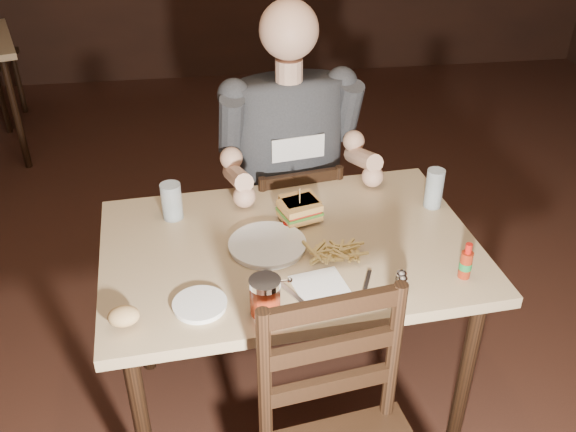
{
  "coord_description": "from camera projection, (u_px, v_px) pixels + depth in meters",
  "views": [
    {
      "loc": [
        -0.37,
        -1.89,
        1.99
      ],
      "look_at": [
        -0.12,
        -0.14,
        0.85
      ],
      "focal_mm": 40.0,
      "sensor_mm": 36.0,
      "label": 1
    }
  ],
  "objects": [
    {
      "name": "sandwich_right",
      "position": [
        300.0,
        201.0,
        2.21
      ],
      "size": [
        0.14,
        0.13,
        0.1
      ],
      "primitive_type": null,
      "rotation": [
        0.0,
        0.0,
        0.24
      ],
      "color": "tan",
      "rests_on": "dinner_plate"
    },
    {
      "name": "diner",
      "position": [
        292.0,
        134.0,
        2.46
      ],
      "size": [
        0.64,
        0.54,
        1.0
      ],
      "primitive_type": null,
      "rotation": [
        0.0,
        0.0,
        0.16
      ],
      "color": "#333439",
      "rests_on": "chair_far"
    },
    {
      "name": "main_table",
      "position": [
        290.0,
        264.0,
        2.15
      ],
      "size": [
        1.28,
        0.9,
        0.77
      ],
      "rotation": [
        0.0,
        0.0,
        0.07
      ],
      "color": "tan",
      "rests_on": "ground"
    },
    {
      "name": "side_plate",
      "position": [
        200.0,
        306.0,
        1.84
      ],
      "size": [
        0.16,
        0.16,
        0.01
      ],
      "primitive_type": "cylinder",
      "rotation": [
        0.0,
        0.0,
        0.07
      ],
      "color": "white",
      "rests_on": "main_table"
    },
    {
      "name": "syrup_dispenser",
      "position": [
        265.0,
        296.0,
        1.79
      ],
      "size": [
        0.1,
        0.1,
        0.12
      ],
      "primitive_type": null,
      "rotation": [
        0.0,
        0.0,
        0.07
      ],
      "color": "maroon",
      "rests_on": "main_table"
    },
    {
      "name": "bread_roll",
      "position": [
        124.0,
        316.0,
        1.75
      ],
      "size": [
        0.09,
        0.08,
        0.05
      ],
      "primitive_type": "ellipsoid",
      "rotation": [
        0.0,
        0.0,
        0.07
      ],
      "color": "tan",
      "rests_on": "side_plate"
    },
    {
      "name": "glass_right",
      "position": [
        434.0,
        188.0,
        2.27
      ],
      "size": [
        0.07,
        0.07,
        0.14
      ],
      "primitive_type": "cylinder",
      "rotation": [
        0.0,
        0.0,
        0.07
      ],
      "color": "silver",
      "rests_on": "main_table"
    },
    {
      "name": "pepper_shaker",
      "position": [
        401.0,
        280.0,
        1.9
      ],
      "size": [
        0.04,
        0.04,
        0.06
      ],
      "primitive_type": null,
      "rotation": [
        0.0,
        0.0,
        0.07
      ],
      "color": "#38332D",
      "rests_on": "main_table"
    },
    {
      "name": "glass_left",
      "position": [
        172.0,
        201.0,
        2.21
      ],
      "size": [
        0.08,
        0.08,
        0.13
      ],
      "primitive_type": "cylinder",
      "rotation": [
        0.0,
        0.0,
        0.07
      ],
      "color": "silver",
      "rests_on": "main_table"
    },
    {
      "name": "ketchup_dollop",
      "position": [
        289.0,
        223.0,
        2.18
      ],
      "size": [
        0.05,
        0.05,
        0.01
      ],
      "primitive_type": "ellipsoid",
      "rotation": [
        0.0,
        0.0,
        0.07
      ],
      "color": "maroon",
      "rests_on": "dinner_plate"
    },
    {
      "name": "hot_sauce",
      "position": [
        466.0,
        261.0,
        1.93
      ],
      "size": [
        0.04,
        0.04,
        0.12
      ],
      "primitive_type": null,
      "rotation": [
        0.0,
        0.0,
        0.07
      ],
      "color": "maroon",
      "rests_on": "main_table"
    },
    {
      "name": "salt_shaker",
      "position": [
        402.0,
        285.0,
        1.88
      ],
      "size": [
        0.03,
        0.03,
        0.06
      ],
      "primitive_type": null,
      "rotation": [
        0.0,
        0.0,
        0.07
      ],
      "color": "white",
      "rests_on": "main_table"
    },
    {
      "name": "chair_far",
      "position": [
        288.0,
        237.0,
        2.77
      ],
      "size": [
        0.44,
        0.47,
        0.82
      ],
      "primitive_type": null,
      "rotation": [
        0.0,
        0.0,
        3.3
      ],
      "color": "black",
      "rests_on": "ground"
    },
    {
      "name": "room_shell",
      "position": [
        322.0,
        35.0,
        1.94
      ],
      "size": [
        7.0,
        7.0,
        7.0
      ],
      "color": "black",
      "rests_on": "ground"
    },
    {
      "name": "fork",
      "position": [
        366.0,
        286.0,
        1.91
      ],
      "size": [
        0.07,
        0.15,
        0.0
      ],
      "primitive_type": "cube",
      "rotation": [
        0.0,
        0.0,
        -0.39
      ],
      "color": "silver",
      "rests_on": "napkin"
    },
    {
      "name": "fries_pile",
      "position": [
        332.0,
        250.0,
        2.02
      ],
      "size": [
        0.24,
        0.18,
        0.04
      ],
      "primitive_type": null,
      "rotation": [
        0.0,
        0.0,
        0.07
      ],
      "color": "tan",
      "rests_on": "dinner_plate"
    },
    {
      "name": "knife",
      "position": [
        286.0,
        288.0,
        1.91
      ],
      "size": [
        0.12,
        0.2,
        0.01
      ],
      "primitive_type": "cube",
      "rotation": [
        0.0,
        0.0,
        0.49
      ],
      "color": "silver",
      "rests_on": "napkin"
    },
    {
      "name": "sandwich_left",
      "position": [
        300.0,
        205.0,
        2.19
      ],
      "size": [
        0.16,
        0.14,
        0.11
      ],
      "primitive_type": null,
      "rotation": [
        0.0,
        0.0,
        0.31
      ],
      "color": "tan",
      "rests_on": "dinner_plate"
    },
    {
      "name": "napkin",
      "position": [
        320.0,
        285.0,
        1.92
      ],
      "size": [
        0.18,
        0.17,
        0.0
      ],
      "primitive_type": "cube",
      "rotation": [
        0.0,
        0.0,
        0.19
      ],
      "color": "white",
      "rests_on": "main_table"
    },
    {
      "name": "dinner_plate",
      "position": [
        267.0,
        246.0,
        2.09
      ],
      "size": [
        0.27,
        0.27,
        0.01
      ],
      "primitive_type": "cylinder",
      "rotation": [
        0.0,
        0.0,
        0.07
      ],
      "color": "white",
      "rests_on": "main_table"
    }
  ]
}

